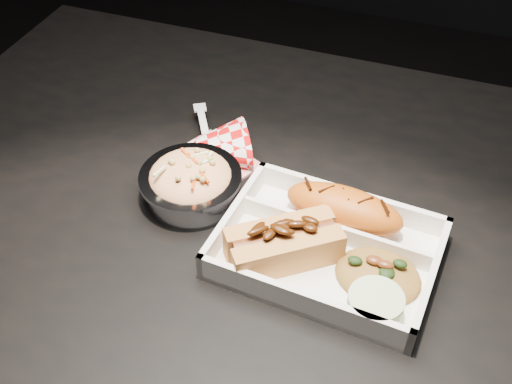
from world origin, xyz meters
TOP-DOWN VIEW (x-y plane):
  - dining_table at (0.00, 0.00)m, footprint 1.20×0.80m
  - food_tray at (0.05, -0.05)m, footprint 0.26×0.20m
  - fried_pastry at (0.05, 0.01)m, footprint 0.15×0.07m
  - hotdog at (-0.00, -0.07)m, footprint 0.14×0.13m
  - fried_rice_mound at (0.11, -0.06)m, footprint 0.11×0.09m
  - cupcake_liner at (0.12, -0.11)m, footprint 0.06×0.06m
  - foil_coleslaw_cup at (-0.15, -0.01)m, footprint 0.13×0.13m
  - napkin_fork at (-0.16, 0.08)m, footprint 0.15×0.16m

SIDE VIEW (x-z plane):
  - dining_table at x=0.00m, z-range 0.28..1.03m
  - food_tray at x=0.05m, z-range 0.74..0.78m
  - napkin_fork at x=-0.16m, z-range 0.72..0.82m
  - cupcake_liner at x=0.12m, z-range 0.76..0.79m
  - fried_rice_mound at x=0.11m, z-range 0.76..0.79m
  - foil_coleslaw_cup at x=-0.15m, z-range 0.75..0.81m
  - fried_pastry at x=0.05m, z-range 0.76..0.81m
  - hotdog at x=0.00m, z-range 0.75..0.81m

